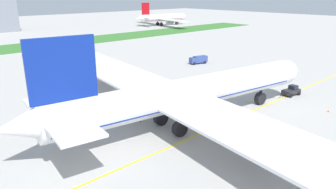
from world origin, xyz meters
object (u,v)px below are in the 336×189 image
at_px(traffic_cone_starboard_wing, 328,111).
at_px(service_truck_fuel_bowser, 198,60).
at_px(parked_airliner_far_centre, 162,18).
at_px(airliner_foreground, 185,94).
at_px(pushback_tug, 291,91).
at_px(ground_crew_wingwalker_port, 140,117).
at_px(service_truck_baggage_loader, 78,65).

distance_m(traffic_cone_starboard_wing, service_truck_fuel_bowser, 49.65).
height_order(service_truck_fuel_bowser, parked_airliner_far_centre, parked_airliner_far_centre).
xyz_separation_m(airliner_foreground, pushback_tug, (30.86, -4.48, -4.87)).
bearing_deg(parked_airliner_far_centre, airliner_foreground, -130.62).
bearing_deg(service_truck_fuel_bowser, pushback_tug, -104.31).
bearing_deg(airliner_foreground, ground_crew_wingwalker_port, 125.62).
xyz_separation_m(pushback_tug, ground_crew_wingwalker_port, (-35.57, 11.05, -0.05)).
height_order(traffic_cone_starboard_wing, parked_airliner_far_centre, parked_airliner_far_centre).
xyz_separation_m(ground_crew_wingwalker_port, service_truck_baggage_loader, (11.33, 44.84, 0.65)).
height_order(airliner_foreground, ground_crew_wingwalker_port, airliner_foreground).
bearing_deg(parked_airliner_far_centre, ground_crew_wingwalker_port, -133.20).
height_order(airliner_foreground, parked_airliner_far_centre, airliner_foreground).
bearing_deg(traffic_cone_starboard_wing, ground_crew_wingwalker_port, 145.18).
xyz_separation_m(service_truck_fuel_bowser, parked_airliner_far_centre, (74.52, 101.16, 3.94)).
distance_m(ground_crew_wingwalker_port, service_truck_fuel_bowser, 52.12).
height_order(pushback_tug, traffic_cone_starboard_wing, pushback_tug).
distance_m(service_truck_baggage_loader, service_truck_fuel_bowser, 38.56).
bearing_deg(service_truck_baggage_loader, traffic_cone_starboard_wing, -73.70).
height_order(airliner_foreground, traffic_cone_starboard_wing, airliner_foreground).
height_order(ground_crew_wingwalker_port, parked_airliner_far_centre, parked_airliner_far_centre).
bearing_deg(service_truck_baggage_loader, airliner_foreground, -97.34).
xyz_separation_m(traffic_cone_starboard_wing, parked_airliner_far_centre, (88.91, 148.67, 5.06)).
relative_size(airliner_foreground, parked_airliner_far_centre, 1.58).
relative_size(pushback_tug, service_truck_baggage_loader, 1.02).
bearing_deg(service_truck_fuel_bowser, ground_crew_wingwalker_port, -149.85).
height_order(airliner_foreground, pushback_tug, airliner_foreground).
relative_size(pushback_tug, parked_airliner_far_centre, 0.10).
height_order(pushback_tug, parked_airliner_far_centre, parked_airliner_far_centre).
bearing_deg(service_truck_fuel_bowser, traffic_cone_starboard_wing, -106.85).
bearing_deg(airliner_foreground, parked_airliner_far_centre, 49.38).
distance_m(pushback_tug, service_truck_baggage_loader, 60.92).
relative_size(pushback_tug, ground_crew_wingwalker_port, 3.88).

